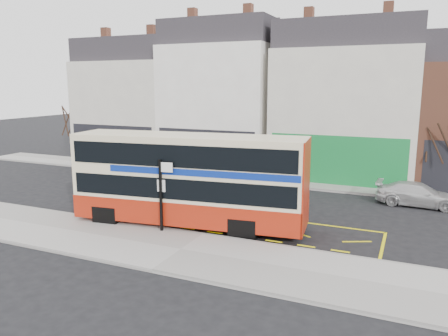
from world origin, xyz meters
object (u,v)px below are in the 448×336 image
at_px(car_grey, 237,175).
at_px(car_white, 418,194).
at_px(double_decker_bus, 189,179).
at_px(car_silver, 181,170).
at_px(street_tree_right, 441,131).
at_px(bus_stop_post, 162,189).
at_px(street_tree_left, 73,113).

xyz_separation_m(car_grey, car_white, (10.29, -0.12, -0.15)).
distance_m(double_decker_bus, car_silver, 9.50).
distance_m(car_grey, car_white, 10.29).
bearing_deg(street_tree_right, car_grey, -165.92).
relative_size(bus_stop_post, street_tree_right, 0.57).
xyz_separation_m(bus_stop_post, street_tree_right, (10.88, 12.10, 1.68)).
xyz_separation_m(car_grey, street_tree_right, (11.23, 2.82, 2.92)).
bearing_deg(car_white, street_tree_left, 84.28).
bearing_deg(car_grey, car_white, -102.27).
bearing_deg(car_white, street_tree_right, -15.48).
xyz_separation_m(double_decker_bus, street_tree_right, (10.32, 10.72, 1.50)).
distance_m(double_decker_bus, car_grey, 8.08).
bearing_deg(double_decker_bus, car_silver, 114.89).
distance_m(car_grey, street_tree_left, 16.72).
bearing_deg(bus_stop_post, street_tree_left, 134.13).
relative_size(car_white, street_tree_right, 0.78).
distance_m(car_white, street_tree_right, 4.35).
height_order(street_tree_left, street_tree_right, street_tree_left).
bearing_deg(car_silver, car_white, -101.76).
distance_m(car_silver, street_tree_right, 15.79).
height_order(car_white, street_tree_left, street_tree_left).
height_order(double_decker_bus, car_silver, double_decker_bus).
height_order(car_silver, street_tree_right, street_tree_right).
distance_m(street_tree_left, street_tree_right, 27.27).
height_order(bus_stop_post, car_white, bus_stop_post).
xyz_separation_m(double_decker_bus, car_white, (9.38, 7.78, -1.57)).
bearing_deg(car_silver, street_tree_right, -90.79).
height_order(double_decker_bus, bus_stop_post, double_decker_bus).
relative_size(bus_stop_post, car_silver, 0.69).
bearing_deg(car_white, bus_stop_post, 134.86).
height_order(double_decker_bus, street_tree_right, street_tree_right).
height_order(bus_stop_post, car_silver, bus_stop_post).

